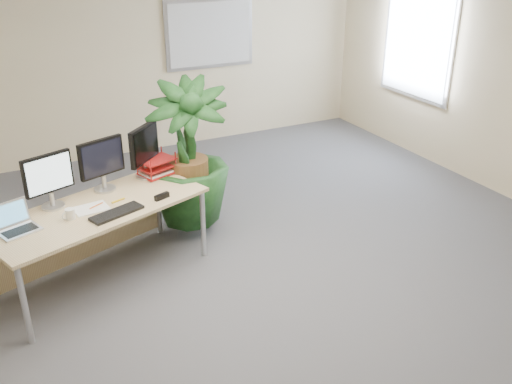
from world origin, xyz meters
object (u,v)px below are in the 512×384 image
desk (93,219)px  monitor_right (102,162)px  floor_plant (188,165)px  laptop (15,223)px  monitor_left (49,178)px

desk → monitor_right: (0.18, 0.23, 0.43)m
desk → floor_plant: floor_plant is taller
desk → floor_plant: 1.13m
desk → floor_plant: (1.04, 0.39, 0.18)m
floor_plant → laptop: 1.77m
desk → monitor_left: bearing=164.9°
monitor_left → desk: bearing=-15.1°
monitor_right → laptop: bearing=-151.6°
monitor_left → laptop: (-0.33, -0.28, -0.22)m
desk → monitor_left: size_ratio=4.24×
monitor_right → laptop: 0.94m
floor_plant → monitor_left: (-1.34, -0.31, 0.24)m
floor_plant → monitor_right: bearing=-170.0°
monitor_left → monitor_right: 0.50m
desk → floor_plant: size_ratio=1.35×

